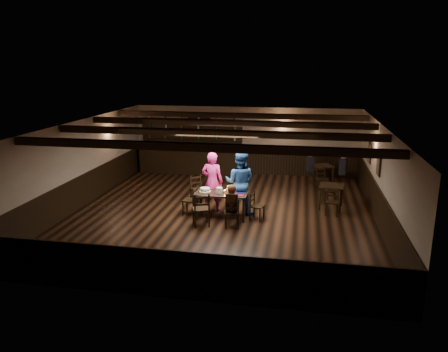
% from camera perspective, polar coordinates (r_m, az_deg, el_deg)
% --- Properties ---
extents(ground, '(10.00, 10.00, 0.00)m').
position_cam_1_polar(ground, '(13.23, -0.23, -4.88)').
color(ground, black).
rests_on(ground, ground).
extents(room_shell, '(9.02, 10.02, 2.71)m').
position_cam_1_polar(room_shell, '(12.79, -0.17, 2.56)').
color(room_shell, beige).
rests_on(room_shell, ground).
extents(dining_table, '(1.51, 0.75, 0.75)m').
position_cam_1_polar(dining_table, '(12.69, -0.33, -2.58)').
color(dining_table, black).
rests_on(dining_table, ground).
extents(chair_near_left, '(0.58, 0.57, 0.97)m').
position_cam_1_polar(chair_near_left, '(12.03, -2.97, -4.09)').
color(chair_near_left, black).
rests_on(chair_near_left, ground).
extents(chair_near_right, '(0.47, 0.46, 0.84)m').
position_cam_1_polar(chair_near_right, '(11.94, 1.05, -4.58)').
color(chair_near_right, black).
rests_on(chair_near_right, ground).
extents(chair_end_left, '(0.42, 0.44, 0.87)m').
position_cam_1_polar(chair_end_left, '(13.02, -4.16, -2.89)').
color(chair_end_left, black).
rests_on(chair_end_left, ground).
extents(chair_end_right, '(0.45, 0.46, 0.81)m').
position_cam_1_polar(chair_end_right, '(12.63, 4.05, -3.61)').
color(chair_end_right, black).
rests_on(chair_end_right, ground).
extents(chair_far_pushed, '(0.57, 0.57, 0.88)m').
position_cam_1_polar(chair_far_pushed, '(14.18, -3.54, -1.37)').
color(chair_far_pushed, black).
rests_on(chair_far_pushed, ground).
extents(woman_pink, '(0.70, 0.49, 1.83)m').
position_cam_1_polar(woman_pink, '(13.22, -1.54, -0.74)').
color(woman_pink, '#E62E8D').
rests_on(woman_pink, ground).
extents(man_blue, '(1.00, 0.82, 1.91)m').
position_cam_1_polar(man_blue, '(12.99, 2.10, -0.86)').
color(man_blue, navy).
rests_on(man_blue, ground).
extents(seated_person, '(0.32, 0.48, 0.79)m').
position_cam_1_polar(seated_person, '(11.89, 1.02, -3.03)').
color(seated_person, black).
rests_on(seated_person, ground).
extents(cake, '(0.34, 0.34, 0.11)m').
position_cam_1_polar(cake, '(12.80, -2.50, -1.81)').
color(cake, white).
rests_on(cake, dining_table).
extents(plate_stack_a, '(0.18, 0.18, 0.17)m').
position_cam_1_polar(plate_stack_a, '(12.61, -0.62, -1.88)').
color(plate_stack_a, white).
rests_on(plate_stack_a, dining_table).
extents(plate_stack_b, '(0.18, 0.18, 0.21)m').
position_cam_1_polar(plate_stack_b, '(12.62, 0.79, -1.76)').
color(plate_stack_b, white).
rests_on(plate_stack_b, dining_table).
extents(tea_light, '(0.05, 0.05, 0.06)m').
position_cam_1_polar(tea_light, '(12.78, 0.10, -1.94)').
color(tea_light, '#A5A8AD').
rests_on(tea_light, dining_table).
extents(salt_shaker, '(0.04, 0.04, 0.10)m').
position_cam_1_polar(salt_shaker, '(12.52, 1.21, -2.17)').
color(salt_shaker, silver).
rests_on(salt_shaker, dining_table).
extents(pepper_shaker, '(0.04, 0.04, 0.10)m').
position_cam_1_polar(pepper_shaker, '(12.47, 1.50, -2.24)').
color(pepper_shaker, '#A5A8AD').
rests_on(pepper_shaker, dining_table).
extents(drink_glass, '(0.07, 0.07, 0.11)m').
position_cam_1_polar(drink_glass, '(12.72, 0.90, -1.88)').
color(drink_glass, silver).
rests_on(drink_glass, dining_table).
extents(menu_red, '(0.34, 0.25, 0.00)m').
position_cam_1_polar(menu_red, '(12.49, 1.83, -2.44)').
color(menu_red, maroon).
rests_on(menu_red, dining_table).
extents(menu_blue, '(0.36, 0.28, 0.00)m').
position_cam_1_polar(menu_blue, '(12.67, 1.96, -2.19)').
color(menu_blue, '#0D0F41').
rests_on(menu_blue, dining_table).
extents(bar_counter, '(4.38, 0.70, 2.20)m').
position_cam_1_polar(bar_counter, '(17.94, -4.35, 2.73)').
color(bar_counter, black).
rests_on(bar_counter, ground).
extents(back_table_a, '(0.83, 0.83, 0.75)m').
position_cam_1_polar(back_table_a, '(13.88, 13.88, -1.60)').
color(back_table_a, black).
rests_on(back_table_a, ground).
extents(back_table_b, '(0.95, 0.95, 0.75)m').
position_cam_1_polar(back_table_b, '(16.45, 12.64, 1.01)').
color(back_table_b, black).
rests_on(back_table_b, ground).
extents(bg_patron_left, '(0.28, 0.41, 0.80)m').
position_cam_1_polar(bg_patron_left, '(16.52, 11.23, 1.93)').
color(bg_patron_left, black).
rests_on(bg_patron_left, ground).
extents(bg_patron_right, '(0.32, 0.44, 0.81)m').
position_cam_1_polar(bg_patron_right, '(16.41, 15.31, 1.64)').
color(bg_patron_right, black).
rests_on(bg_patron_right, ground).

